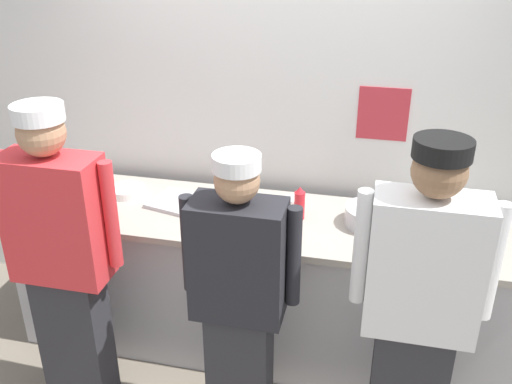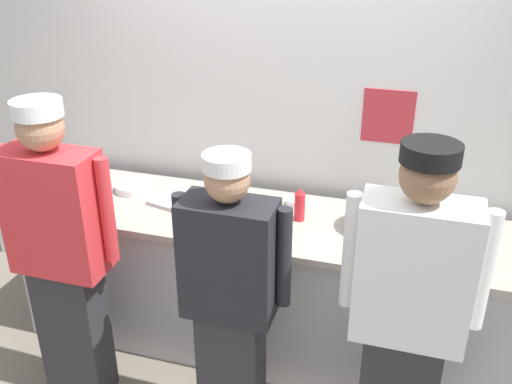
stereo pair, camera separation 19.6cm
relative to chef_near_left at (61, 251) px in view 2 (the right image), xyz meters
The scene contains 13 objects.
ground_plane 1.33m from the chef_near_left, 18.03° to the left, with size 9.00×9.00×0.00m, color slate.
wall_back 1.55m from the chef_near_left, 53.10° to the left, with size 4.76×0.11×2.74m.
prep_counter 1.22m from the chef_near_left, 37.50° to the left, with size 3.03×0.75×0.93m.
chef_near_left is the anchor object (origin of this frame).
chef_center 0.94m from the chef_near_left, ahead, with size 0.58×0.24×1.60m.
chef_far_right 1.77m from the chef_near_left, ahead, with size 0.63×0.24×1.75m.
plate_stack_front 0.79m from the chef_near_left, 89.99° to the left, with size 0.22×0.22×0.05m.
mixing_bowl_steel 1.69m from the chef_near_left, 25.61° to the left, with size 0.31×0.31×0.11m, color #B7BABF.
sheet_tray 0.84m from the chef_near_left, 58.14° to the left, with size 0.49×0.29×0.02m, color #B7BABF.
squeeze_bottle_primary 1.32m from the chef_near_left, 32.88° to the left, with size 0.06×0.06×0.20m.
ramekin_green_sauce 1.37m from the chef_near_left, 40.43° to the left, with size 0.11×0.11×0.04m.
ramekin_yellow_sauce 1.08m from the chef_near_left, 39.44° to the left, with size 0.11×0.11×0.04m.
deli_cup 1.98m from the chef_near_left, 16.56° to the left, with size 0.09×0.09×0.10m, color white.
Camera 2 is at (0.83, -2.46, 2.53)m, focal length 40.35 mm.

